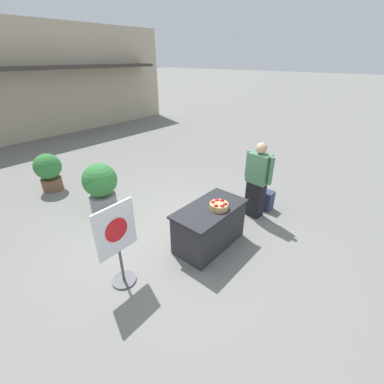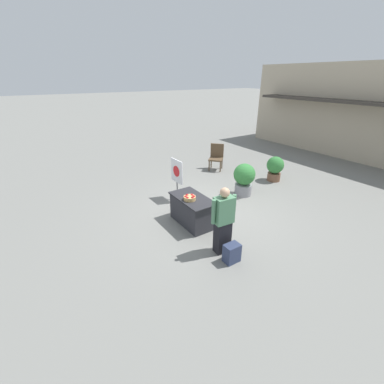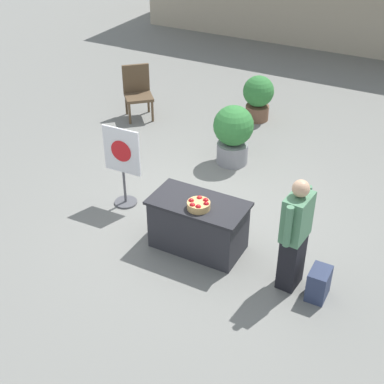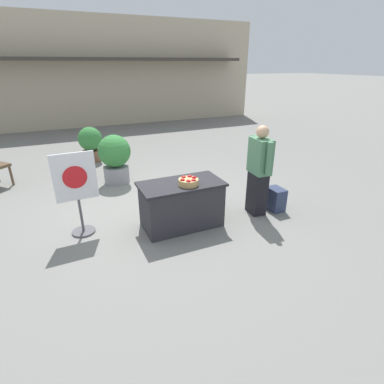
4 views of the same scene
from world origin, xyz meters
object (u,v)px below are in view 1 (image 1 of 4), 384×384
(person_visitor, at_px, (257,180))
(poster_board, at_px, (118,242))
(display_table, at_px, (209,226))
(potted_plant_near_left, at_px, (49,170))
(backpack, at_px, (265,200))
(potted_plant_far_right, at_px, (101,186))
(apple_basket, at_px, (219,205))

(person_visitor, bearing_deg, poster_board, -5.60)
(display_table, bearing_deg, potted_plant_near_left, 101.53)
(person_visitor, xyz_separation_m, backpack, (0.39, -0.05, -0.59))
(person_visitor, height_order, poster_board, person_visitor)
(person_visitor, distance_m, poster_board, 2.98)
(poster_board, distance_m, potted_plant_far_right, 2.22)
(potted_plant_near_left, bearing_deg, apple_basket, -77.94)
(poster_board, height_order, potted_plant_far_right, poster_board)
(person_visitor, xyz_separation_m, potted_plant_near_left, (-2.27, 4.43, -0.28))
(backpack, xyz_separation_m, potted_plant_near_left, (-2.67, 4.49, 0.31))
(backpack, relative_size, poster_board, 0.32)
(display_table, distance_m, poster_board, 1.63)
(display_table, xyz_separation_m, potted_plant_far_right, (-0.58, 2.43, 0.21))
(display_table, bearing_deg, person_visitor, -5.10)
(display_table, height_order, potted_plant_far_right, potted_plant_far_right)
(display_table, bearing_deg, poster_board, 164.36)
(backpack, bearing_deg, poster_board, 169.66)
(poster_board, bearing_deg, potted_plant_near_left, 168.49)
(apple_basket, distance_m, potted_plant_near_left, 4.55)
(apple_basket, height_order, potted_plant_near_left, potted_plant_near_left)
(person_visitor, relative_size, poster_board, 1.20)
(display_table, distance_m, potted_plant_far_right, 2.51)
(display_table, xyz_separation_m, apple_basket, (0.07, -0.13, 0.44))
(backpack, bearing_deg, potted_plant_near_left, 120.73)
(backpack, xyz_separation_m, poster_board, (-3.32, 0.60, 0.52))
(person_visitor, relative_size, potted_plant_far_right, 1.46)
(person_visitor, bearing_deg, backpack, 177.53)
(poster_board, height_order, potted_plant_near_left, poster_board)
(person_visitor, height_order, potted_plant_far_right, person_visitor)
(potted_plant_near_left, xyz_separation_m, potted_plant_far_right, (0.29, -1.88, 0.08))
(apple_basket, relative_size, poster_board, 0.24)
(poster_board, bearing_deg, display_table, 72.35)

